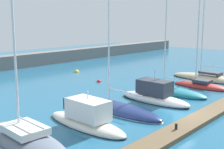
{
  "coord_description": "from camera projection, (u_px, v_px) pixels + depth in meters",
  "views": [
    {
      "loc": [
        -22.99,
        -12.26,
        8.28
      ],
      "look_at": [
        -1.52,
        6.46,
        3.1
      ],
      "focal_mm": 48.71,
      "sensor_mm": 36.0,
      "label": 1
    }
  ],
  "objects": [
    {
      "name": "motorboat_white_fifth",
      "position": [
        154.0,
        96.0,
        30.9
      ],
      "size": [
        2.54,
        8.08,
        3.63
      ],
      "rotation": [
        0.0,
        0.0,
        1.55
      ],
      "color": "white",
      "rests_on": "ground_plane"
    },
    {
      "name": "sailboat_sand_eighth",
      "position": [
        207.0,
        78.0,
        41.98
      ],
      "size": [
        3.31,
        10.64,
        20.22
      ],
      "rotation": [
        0.0,
        0.0,
        1.52
      ],
      "color": "beige",
      "rests_on": "ground_plane"
    },
    {
      "name": "sailboat_slate_second",
      "position": [
        25.0,
        139.0,
        20.49
      ],
      "size": [
        3.86,
        9.69,
        20.25
      ],
      "rotation": [
        0.0,
        0.0,
        1.49
      ],
      "color": "slate",
      "rests_on": "ground_plane"
    },
    {
      "name": "mooring_buoy_yellow",
      "position": [
        77.0,
        72.0,
        48.28
      ],
      "size": [
        0.84,
        0.84,
        0.84
      ],
      "primitive_type": "sphere",
      "color": "yellow",
      "rests_on": "ground_plane"
    },
    {
      "name": "mooring_buoy_red",
      "position": [
        99.0,
        82.0,
        40.79
      ],
      "size": [
        0.64,
        0.64,
        0.64
      ],
      "primitive_type": "sphere",
      "color": "red",
      "rests_on": "ground_plane"
    },
    {
      "name": "dock_pier",
      "position": [
        200.0,
        118.0,
        25.18
      ],
      "size": [
        40.48,
        1.85,
        0.36
      ],
      "primitive_type": "cube",
      "color": "brown",
      "rests_on": "ground_plane"
    },
    {
      "name": "motorboat_ivory_third",
      "position": [
        86.0,
        119.0,
        23.8
      ],
      "size": [
        2.74,
        8.48,
        3.27
      ],
      "rotation": [
        0.0,
        0.0,
        1.53
      ],
      "color": "silver",
      "rests_on": "ground_plane"
    },
    {
      "name": "sailboat_teal_sixth",
      "position": [
        171.0,
        91.0,
        34.62
      ],
      "size": [
        3.29,
        8.98,
        18.36
      ],
      "rotation": [
        0.0,
        0.0,
        1.52
      ],
      "color": "#19707F",
      "rests_on": "ground_plane"
    },
    {
      "name": "sailboat_red_seventh",
      "position": [
        201.0,
        85.0,
        37.45
      ],
      "size": [
        2.32,
        7.25,
        14.8
      ],
      "rotation": [
        0.0,
        0.0,
        1.56
      ],
      "color": "#B72D28",
      "rests_on": "ground_plane"
    },
    {
      "name": "sailboat_navy_fourth",
      "position": [
        117.0,
        108.0,
        27.87
      ],
      "size": [
        3.39,
        10.43,
        16.97
      ],
      "rotation": [
        0.0,
        0.0,
        1.5
      ],
      "color": "navy",
      "rests_on": "ground_plane"
    },
    {
      "name": "ground_plane",
      "position": [
        179.0,
        116.0,
        26.46
      ],
      "size": [
        120.0,
        120.0,
        0.0
      ],
      "primitive_type": "plane",
      "color": "#236084"
    },
    {
      "name": "dock_bollard",
      "position": [
        176.0,
        126.0,
        22.15
      ],
      "size": [
        0.2,
        0.2,
        0.44
      ],
      "primitive_type": "cylinder",
      "color": "black",
      "rests_on": "dock_pier"
    }
  ]
}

